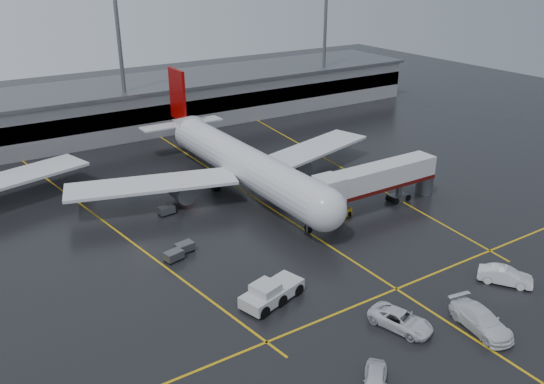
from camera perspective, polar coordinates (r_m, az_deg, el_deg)
ground at (r=73.49m, az=0.46°, el=-2.03°), size 220.00×220.00×0.00m
apron_line_centre at (r=73.48m, az=0.46°, el=-2.03°), size 0.25×90.00×0.02m
apron_line_stop at (r=58.62m, az=12.54°, el=-9.61°), size 60.00×0.25×0.02m
apron_line_left at (r=74.46m, az=-16.91°, el=-2.74°), size 9.99×69.35×0.02m
apron_line_right at (r=90.87m, az=6.50°, el=2.82°), size 7.57×69.64×0.02m
terminal at (r=113.05m, az=-13.16°, el=8.67°), size 122.00×19.00×8.60m
light_mast_mid at (r=103.96m, az=-15.12°, el=13.00°), size 3.00×1.20×25.45m
light_mast_right at (r=125.24m, az=5.39°, el=15.23°), size 3.00×1.20×25.45m
main_airliner at (r=79.56m, az=-3.37°, el=3.20°), size 48.80×45.60×14.10m
jet_bridge at (r=74.52m, az=10.69°, el=1.20°), size 19.90×3.40×6.05m
pushback_tractor at (r=54.90m, az=-0.13°, el=-10.25°), size 7.23×4.48×2.41m
belt_loader at (r=72.55m, az=6.97°, el=-2.13°), size 3.36×1.98×2.00m
service_van_a at (r=52.85m, az=12.97°, el=-12.58°), size 4.18×6.37×1.63m
service_van_b at (r=54.62m, az=20.50°, el=-12.12°), size 3.82×6.98×1.92m
service_van_c at (r=62.45m, az=22.65°, el=-7.89°), size 4.52×5.43×1.75m
service_van_d at (r=46.33m, az=10.45°, el=-18.29°), size 4.38×4.34×1.50m
baggage_cart_a at (r=64.37m, az=-8.87°, el=-5.54°), size 2.16×1.57×1.12m
baggage_cart_b at (r=62.85m, az=-9.97°, el=-6.36°), size 2.24×1.71×1.12m
baggage_cart_c at (r=73.81m, az=-10.69°, el=-1.81°), size 2.14×1.52×1.12m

